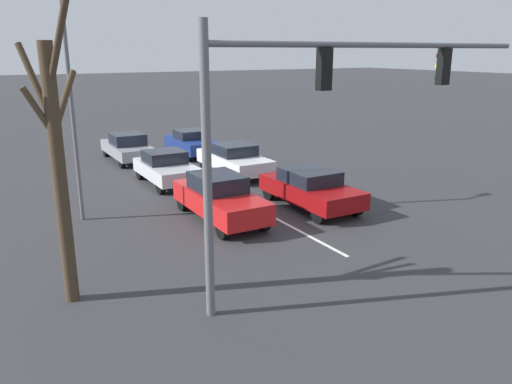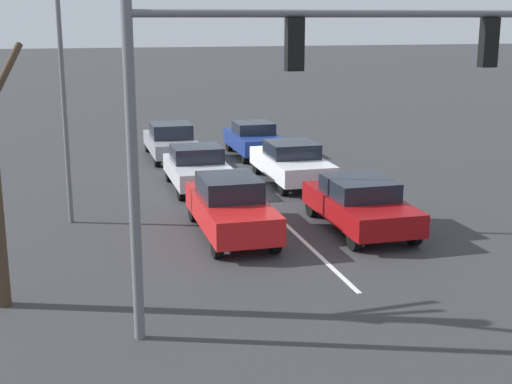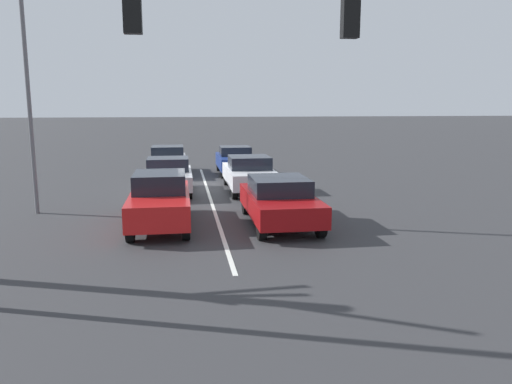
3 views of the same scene
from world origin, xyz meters
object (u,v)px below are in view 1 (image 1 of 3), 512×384
at_px(car_maroon_leftlane_front, 310,188).
at_px(car_navy_leftlane_third, 191,143).
at_px(car_silver_midlane_second, 167,167).
at_px(street_lamp_right_shoulder, 73,68).
at_px(car_white_leftlane_second, 234,159).
at_px(car_gray_midlane_third, 128,147).
at_px(car_red_midlane_front, 220,197).
at_px(traffic_signal_gantry, 319,102).
at_px(bare_tree_near, 58,161).

xyz_separation_m(car_maroon_leftlane_front, car_navy_leftlane_third, (0.12, -11.45, -0.02)).
bearing_deg(car_silver_midlane_second, street_lamp_right_shoulder, 37.95).
bearing_deg(car_white_leftlane_second, car_gray_midlane_third, -58.23).
height_order(car_maroon_leftlane_front, car_gray_midlane_third, car_gray_midlane_third).
distance_m(car_maroon_leftlane_front, car_red_midlane_front, 3.68).
bearing_deg(car_navy_leftlane_third, car_gray_midlane_third, -7.03).
relative_size(car_red_midlane_front, car_gray_midlane_third, 1.02).
bearing_deg(car_maroon_leftlane_front, street_lamp_right_shoulder, -19.90).
distance_m(car_red_midlane_front, car_white_leftlane_second, 6.75).
height_order(car_gray_midlane_third, street_lamp_right_shoulder, street_lamp_right_shoulder).
relative_size(car_red_midlane_front, traffic_signal_gantry, 0.48).
bearing_deg(car_gray_midlane_third, bare_tree_near, 69.33).
relative_size(car_navy_leftlane_third, street_lamp_right_shoulder, 0.44).
bearing_deg(car_gray_midlane_third, street_lamp_right_shoulder, 65.63).
distance_m(car_gray_midlane_third, street_lamp_right_shoulder, 10.92).
height_order(car_maroon_leftlane_front, car_navy_leftlane_third, car_navy_leftlane_third).
bearing_deg(street_lamp_right_shoulder, car_navy_leftlane_third, -131.57).
bearing_deg(car_navy_leftlane_third, car_silver_midlane_second, 57.32).
distance_m(car_gray_midlane_third, traffic_signal_gantry, 17.84).
bearing_deg(street_lamp_right_shoulder, car_white_leftlane_second, -156.74).
xyz_separation_m(car_navy_leftlane_third, traffic_signal_gantry, (3.77, 16.97, 3.92)).
distance_m(car_red_midlane_front, street_lamp_right_shoulder, 6.52).
bearing_deg(car_navy_leftlane_third, bare_tree_near, 57.76).
height_order(car_red_midlane_front, car_gray_midlane_third, car_red_midlane_front).
distance_m(car_silver_midlane_second, car_navy_leftlane_third, 6.32).
xyz_separation_m(car_silver_midlane_second, traffic_signal_gantry, (0.35, 11.65, 3.92)).
relative_size(car_white_leftlane_second, street_lamp_right_shoulder, 0.50).
bearing_deg(car_gray_midlane_third, car_navy_leftlane_third, 172.97).
bearing_deg(bare_tree_near, car_gray_midlane_third, -110.67).
bearing_deg(car_white_leftlane_second, car_navy_leftlane_third, -89.74).
relative_size(car_red_midlane_front, car_white_leftlane_second, 0.98).
xyz_separation_m(car_white_leftlane_second, car_silver_midlane_second, (3.44, -0.01, -0.02)).
height_order(car_gray_midlane_third, car_navy_leftlane_third, car_gray_midlane_third).
height_order(car_white_leftlane_second, traffic_signal_gantry, traffic_signal_gantry).
bearing_deg(car_white_leftlane_second, car_maroon_leftlane_front, 90.93).
distance_m(car_navy_leftlane_third, street_lamp_right_shoulder, 12.38).
xyz_separation_m(car_maroon_leftlane_front, car_silver_midlane_second, (3.54, -6.12, -0.02)).
distance_m(car_maroon_leftlane_front, car_navy_leftlane_third, 11.45).
height_order(car_maroon_leftlane_front, street_lamp_right_shoulder, street_lamp_right_shoulder).
xyz_separation_m(traffic_signal_gantry, street_lamp_right_shoulder, (3.89, -8.34, 0.58)).
distance_m(street_lamp_right_shoulder, bare_tree_near, 6.49).
bearing_deg(street_lamp_right_shoulder, car_silver_midlane_second, -142.05).
bearing_deg(car_silver_midlane_second, car_red_midlane_front, 88.77).
xyz_separation_m(car_red_midlane_front, car_gray_midlane_third, (0.01, -11.50, -0.06)).
relative_size(car_gray_midlane_third, car_navy_leftlane_third, 1.11).
relative_size(car_maroon_leftlane_front, bare_tree_near, 0.65).
relative_size(car_gray_midlane_third, bare_tree_near, 0.65).
bearing_deg(car_red_midlane_front, car_silver_midlane_second, -91.23).
height_order(car_silver_midlane_second, car_navy_leftlane_third, same).
bearing_deg(car_navy_leftlane_third, street_lamp_right_shoulder, 48.43).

